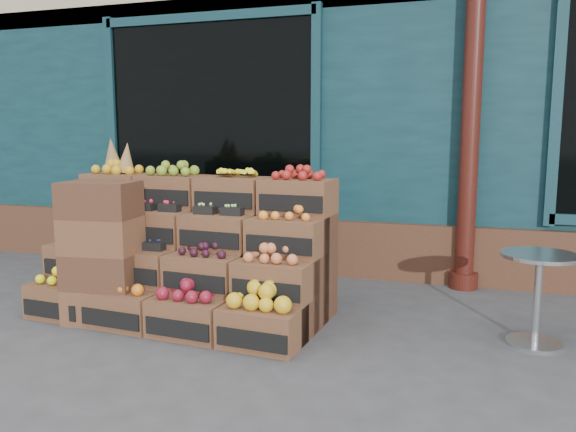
% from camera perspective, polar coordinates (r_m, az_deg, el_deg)
% --- Properties ---
extents(ground, '(60.00, 60.00, 0.00)m').
position_cam_1_polar(ground, '(4.12, -0.32, -13.28)').
color(ground, '#404042').
rests_on(ground, ground).
extents(shop_facade, '(12.00, 6.24, 4.80)m').
position_cam_1_polar(shop_facade, '(8.88, 10.25, 13.92)').
color(shop_facade, '#103037').
rests_on(shop_facade, ground).
extents(crate_display, '(2.44, 1.31, 1.48)m').
position_cam_1_polar(crate_display, '(4.86, -10.11, -4.40)').
color(crate_display, brown).
rests_on(crate_display, ground).
extents(spare_crates, '(0.62, 0.46, 1.15)m').
position_cam_1_polar(spare_crates, '(4.76, -18.34, -3.55)').
color(spare_crates, brown).
rests_on(spare_crates, ground).
extents(bistro_table, '(0.54, 0.54, 0.68)m').
position_cam_1_polar(bistro_table, '(4.43, 24.04, -6.73)').
color(bistro_table, '#B7B8BE').
rests_on(bistro_table, ground).
extents(shopkeeper, '(0.74, 0.56, 1.84)m').
position_cam_1_polar(shopkeeper, '(7.12, -4.31, 3.51)').
color(shopkeeper, '#1E6C2D').
rests_on(shopkeeper, ground).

